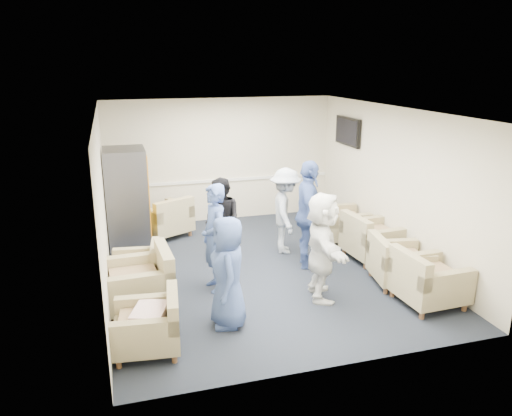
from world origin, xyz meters
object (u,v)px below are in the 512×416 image
object	(u,v)px
armchair_corner	(166,220)
person_mid_right	(308,215)
person_front_left	(228,272)
armchair_left_near	(151,327)
person_back_right	(286,211)
vending_machine	(127,199)
person_mid_left	(214,238)
person_back_left	(222,219)
armchair_right_midnear	(396,264)
person_front_right	(322,246)
armchair_right_near	(426,282)
armchair_left_mid	(143,284)
armchair_left_far	(139,270)
armchair_right_midfar	(370,240)
armchair_right_far	(339,224)

from	to	relation	value
armchair_corner	person_mid_right	size ratio (longest dim) A/B	0.64
armchair_corner	person_front_left	size ratio (longest dim) A/B	0.78
armchair_left_near	person_back_right	size ratio (longest dim) A/B	0.55
vending_machine	person_front_left	world-z (taller)	vending_machine
person_mid_left	person_back_left	size ratio (longest dim) A/B	1.14
armchair_right_midnear	person_front_right	xyz separation A→B (m)	(-1.35, -0.11, 0.49)
person_front_left	armchair_right_near	bearing A→B (deg)	92.56
person_front_right	armchair_left_near	bearing A→B (deg)	119.89
armchair_left_near	armchair_left_mid	world-z (taller)	armchair_left_mid
armchair_left_mid	person_mid_right	distance (m)	3.00
armchair_left_far	vending_machine	bearing A→B (deg)	-170.40
armchair_right_midfar	armchair_right_far	bearing A→B (deg)	2.08
armchair_left_near	armchair_right_midnear	bearing A→B (deg)	108.62
armchair_left_far	person_mid_left	size ratio (longest dim) A/B	0.50
vending_machine	person_back_right	xyz separation A→B (m)	(2.78, -1.08, -0.16)
vending_machine	person_mid_right	distance (m)	3.45
armchair_right_midnear	person_front_left	xyz separation A→B (m)	(-2.88, -0.52, 0.43)
person_front_left	person_back_right	xyz separation A→B (m)	(1.64, 2.35, 0.03)
person_back_right	person_mid_right	distance (m)	0.79
armchair_right_far	armchair_right_midnear	bearing A→B (deg)	-177.43
armchair_right_near	vending_machine	xyz separation A→B (m)	(-4.04, 3.66, 0.60)
armchair_right_far	person_back_right	distance (m)	1.34
person_front_right	person_back_left	bearing A→B (deg)	42.96
person_back_right	armchair_left_near	bearing A→B (deg)	148.00
armchair_left_near	armchair_left_mid	size ratio (longest dim) A/B	0.89
person_mid_right	armchair_left_mid	bearing A→B (deg)	122.57
person_back_left	person_front_right	world-z (taller)	person_front_right
person_mid_left	armchair_left_near	bearing A→B (deg)	-44.59
armchair_left_far	armchair_right_near	bearing A→B (deg)	74.21
armchair_right_midnear	armchair_corner	bearing A→B (deg)	54.34
armchair_right_midfar	person_mid_left	bearing A→B (deg)	94.18
armchair_left_mid	armchair_left_far	size ratio (longest dim) A/B	1.15
armchair_corner	person_front_right	bearing A→B (deg)	92.75
armchair_right_far	person_mid_left	distance (m)	3.21
vending_machine	armchair_corner	bearing A→B (deg)	28.22
armchair_left_near	armchair_corner	xyz separation A→B (m)	(0.66, 4.18, 0.04)
armchair_right_near	person_mid_left	size ratio (longest dim) A/B	0.55
person_mid_left	person_mid_right	world-z (taller)	person_mid_right
person_back_left	person_mid_right	distance (m)	1.54
armchair_left_far	person_back_left	bearing A→B (deg)	126.10
person_front_left	person_mid_right	size ratio (longest dim) A/B	0.82
armchair_right_midfar	armchair_corner	distance (m)	4.06
person_back_left	person_back_right	world-z (taller)	person_back_right
armchair_corner	vending_machine	size ratio (longest dim) A/B	0.62
armchair_right_midfar	person_back_left	xyz separation A→B (m)	(-2.54, 0.76, 0.39)
armchair_left_near	armchair_corner	size ratio (longest dim) A/B	0.73
person_mid_left	person_front_right	xyz separation A→B (m)	(1.47, -0.73, -0.02)
armchair_left_far	person_back_left	distance (m)	1.79
person_front_left	person_mid_right	xyz separation A→B (m)	(1.78, 1.58, 0.17)
armchair_left_mid	armchair_right_far	xyz separation A→B (m)	(3.94, 1.79, -0.02)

